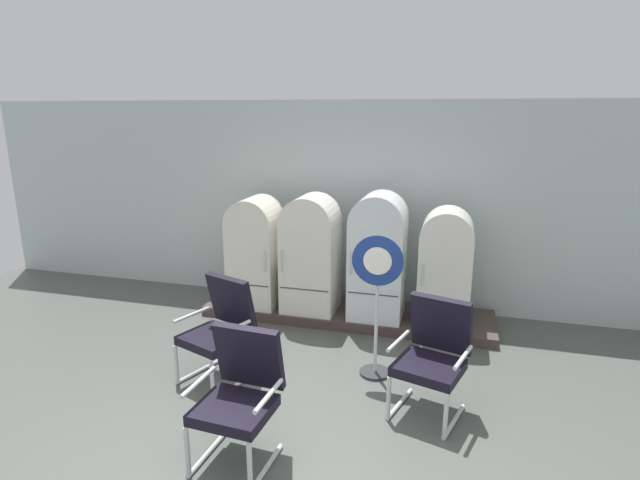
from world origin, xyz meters
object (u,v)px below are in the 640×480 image
Objects in this scene: refrigerator_1 at (311,250)px; armchair_left at (220,324)px; refrigerator_0 at (256,248)px; armchair_center at (240,389)px; sign_stand at (377,304)px; armchair_right at (433,351)px; refrigerator_2 at (378,252)px; refrigerator_3 at (445,264)px.

armchair_left is (-0.45, -1.73, -0.35)m from refrigerator_1.
refrigerator_0 is at bearing 100.48° from armchair_left.
sign_stand is (0.82, 1.54, 0.20)m from armchair_center.
refrigerator_1 is at bearing 133.79° from armchair_right.
refrigerator_1 is 2.83m from armchair_center.
sign_stand is (0.20, -1.27, -0.18)m from refrigerator_2.
refrigerator_1 is at bearing -179.42° from refrigerator_2.
refrigerator_2 is (0.87, 0.01, 0.04)m from refrigerator_1.
armchair_left is at bearing -79.52° from refrigerator_0.
sign_stand is (-0.63, -1.26, -0.10)m from refrigerator_3.
refrigerator_1 reaches higher than refrigerator_3.
refrigerator_0 is 3.03m from armchair_right.
sign_stand is at bearing 141.52° from armchair_right.
refrigerator_2 is 2.90m from armchair_center.
refrigerator_2 is at bearing 114.47° from armchair_right.
refrigerator_2 is at bearing 77.56° from armchair_center.
refrigerator_2 is 1.50× the size of armchair_left.
refrigerator_0 is 1.38× the size of armchair_center.
refrigerator_2 reaches higher than armchair_center.
armchair_right is 0.80m from sign_stand.
refrigerator_2 reaches higher than sign_stand.
armchair_left is (0.32, -1.74, -0.31)m from refrigerator_0.
refrigerator_2 is 0.83m from refrigerator_3.
armchair_left is (-1.32, -1.74, -0.38)m from refrigerator_2.
refrigerator_3 is at bearing -0.48° from refrigerator_0.
refrigerator_1 is 1.66m from sign_stand.
armchair_right is at bearing 36.71° from armchair_center.
refrigerator_2 is 1.50× the size of armchair_right.
refrigerator_3 is 1.35× the size of armchair_left.
refrigerator_2 is 1.05× the size of sign_stand.
refrigerator_1 is 0.96× the size of refrigerator_2.
sign_stand reaches higher than armchair_left.
armchair_left is at bearing -163.03° from sign_stand.
refrigerator_0 is at bearing 144.28° from armchair_right.
refrigerator_1 is at bearing -0.90° from refrigerator_0.
armchair_left is 2.12m from armchair_right.
refrigerator_3 is 1.35× the size of armchair_center.
armchair_right is at bearing -38.48° from sign_stand.
armchair_center is at bearing -84.81° from refrigerator_1.
refrigerator_0 reaches higher than sign_stand.
refrigerator_2 is 1.10× the size of refrigerator_3.
refrigerator_1 reaches higher than armchair_right.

